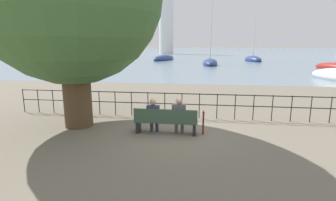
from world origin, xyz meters
TOP-DOWN VIEW (x-y plane):
  - ground_plane at (0.00, 0.00)m, footprint 1000.00×1000.00m
  - harbor_water at (0.00, 161.72)m, footprint 600.00×300.00m
  - park_bench at (0.00, -0.07)m, footprint 2.15×0.45m
  - seated_person_left at (-0.44, 0.01)m, footprint 0.42×0.35m
  - seated_person_right at (0.44, 0.01)m, footprint 0.46×0.35m
  - promenade_railing at (-0.00, 2.10)m, footprint 13.78×0.04m
  - closed_umbrella at (1.27, 0.07)m, footprint 0.09×0.09m
  - sailboat_1 at (-7.07, 44.81)m, footprint 4.51×8.73m
  - sailboat_2 at (2.05, 32.96)m, footprint 2.23×6.62m
  - sailboat_3 at (10.34, 43.88)m, footprint 3.52×6.36m
  - sailboat_4 at (17.40, 26.95)m, footprint 3.55×6.55m
  - harbor_lighthouse at (-12.61, 86.09)m, footprint 4.99×4.99m

SIDE VIEW (x-z plane):
  - ground_plane at x=0.00m, z-range 0.00..0.00m
  - harbor_water at x=0.00m, z-range 0.00..0.01m
  - sailboat_4 at x=17.40m, z-range -4.35..4.96m
  - sailboat_3 at x=10.34m, z-range -3.82..4.47m
  - sailboat_2 at x=2.05m, z-range -5.37..6.05m
  - sailboat_1 at x=-7.07m, z-range -4.83..5.52m
  - park_bench at x=0.00m, z-range -0.01..0.89m
  - closed_umbrella at x=1.27m, z-range 0.05..0.90m
  - seated_person_left at x=-0.44m, z-range 0.06..1.27m
  - promenade_railing at x=0.00m, z-range 0.17..1.22m
  - seated_person_right at x=0.44m, z-range 0.06..1.34m
  - harbor_lighthouse at x=-12.61m, z-range -1.01..28.02m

